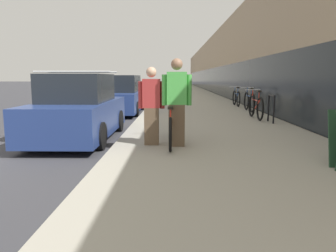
{
  "coord_description": "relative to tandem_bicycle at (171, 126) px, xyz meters",
  "views": [
    {
      "loc": [
        4.85,
        -5.56,
        1.54
      ],
      "look_at": [
        4.55,
        12.44,
        -1.15
      ],
      "focal_mm": 35.0,
      "sensor_mm": 36.0,
      "label": 1
    }
  ],
  "objects": [
    {
      "name": "cruiser_bike_nearest",
      "position": [
        2.81,
        4.15,
        0.05
      ],
      "size": [
        0.52,
        1.91,
        0.97
      ],
      "color": "black",
      "rests_on": "sidewalk_slab"
    },
    {
      "name": "tandem_bicycle",
      "position": [
        0.0,
        0.0,
        0.0
      ],
      "size": [
        0.52,
        2.37,
        0.83
      ],
      "color": "black",
      "rests_on": "sidewalk_slab"
    },
    {
      "name": "person_rider",
      "position": [
        0.12,
        -0.3,
        0.52
      ],
      "size": [
        0.59,
        0.23,
        1.75
      ],
      "color": "brown",
      "rests_on": "sidewalk_slab"
    },
    {
      "name": "storefront_facade",
      "position": [
        8.61,
        27.73,
        2.16
      ],
      "size": [
        10.01,
        70.0,
        5.36
      ],
      "color": "tan",
      "rests_on": "ground"
    },
    {
      "name": "cruiser_bike_farthest",
      "position": [
        3.09,
        9.01,
        0.03
      ],
      "size": [
        0.52,
        1.75,
        0.93
      ],
      "color": "black",
      "rests_on": "sidewalk_slab"
    },
    {
      "name": "person_bystander",
      "position": [
        -0.39,
        -0.17,
        0.44
      ],
      "size": [
        0.54,
        0.21,
        1.59
      ],
      "color": "brown",
      "rests_on": "sidewalk_slab"
    },
    {
      "name": "sidewalk_slab",
      "position": [
        1.2,
        19.73,
        -0.44
      ],
      "size": [
        4.77,
        70.0,
        0.16
      ],
      "color": "#A39E8E",
      "rests_on": "ground"
    },
    {
      "name": "bike_rack_hoop",
      "position": [
        3.06,
        3.24,
        0.16
      ],
      "size": [
        0.05,
        0.6,
        0.84
      ],
      "color": "black",
      "rests_on": "sidewalk_slab"
    },
    {
      "name": "cruiser_bike_middle",
      "position": [
        3.14,
        6.53,
        0.05
      ],
      "size": [
        0.52,
        1.8,
        0.97
      ],
      "color": "black",
      "rests_on": "sidewalk_slab"
    },
    {
      "name": "vintage_roadster_curbside",
      "position": [
        -2.23,
        7.33,
        0.21
      ],
      "size": [
        1.84,
        4.77,
        1.62
      ],
      "color": "navy",
      "rests_on": "ground"
    },
    {
      "name": "parked_sedan_curbside",
      "position": [
        -2.29,
        1.22,
        0.21
      ],
      "size": [
        1.78,
        4.06,
        1.69
      ],
      "color": "navy",
      "rests_on": "ground"
    }
  ]
}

